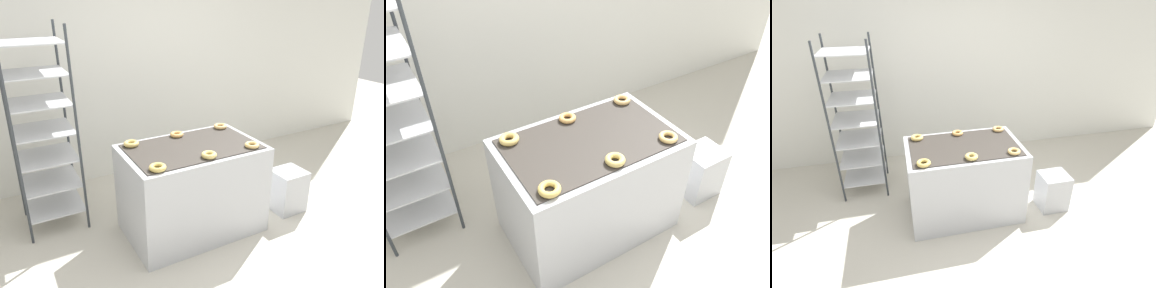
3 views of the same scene
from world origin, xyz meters
The scene contains 11 objects.
ground_plane centered at (0.00, 0.00, 0.00)m, with size 14.00×14.00×0.00m, color beige.
wall_back centered at (0.00, 2.12, 1.40)m, with size 8.00×0.05×2.80m.
fryer_machine centered at (0.00, 0.63, 0.42)m, with size 1.22×0.77×0.85m.
baking_rack_cart centered at (-1.12, 1.37, 0.95)m, with size 0.53×0.54×1.87m.
glaze_bin centered at (1.02, 0.46, 0.22)m, with size 0.32×0.29×0.44m.
donut_near_left centered at (-0.45, 0.35, 0.87)m, with size 0.13×0.13×0.04m, color #D9BA5C.
donut_near_center centered at (0.01, 0.36, 0.87)m, with size 0.13×0.13×0.04m, color #DBBE66.
donut_near_right centered at (0.45, 0.37, 0.86)m, with size 0.13×0.13×0.03m, color #E7BC6D.
donut_far_left centered at (-0.46, 0.90, 0.87)m, with size 0.13×0.13×0.04m, color #DDB963.
donut_far_center centered at (-0.01, 0.91, 0.86)m, with size 0.12×0.12×0.04m, color #E8AB5E.
donut_far_right centered at (0.47, 0.91, 0.86)m, with size 0.13×0.13×0.04m, color #E4B56C.
Camera 1 is at (-1.46, -2.02, 2.10)m, focal length 35.00 mm.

